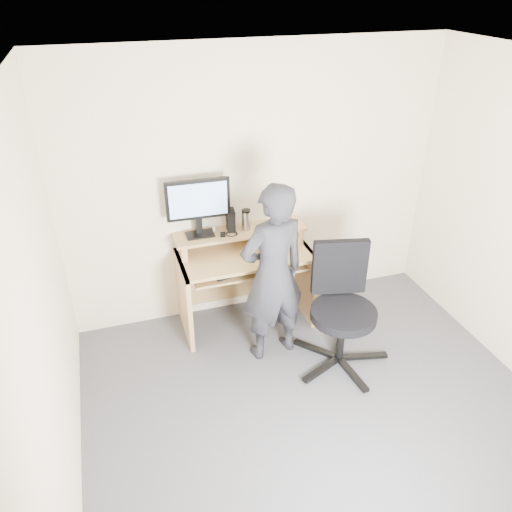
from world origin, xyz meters
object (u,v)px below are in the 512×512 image
desk (243,268)px  office_chair (342,303)px  monitor (198,203)px  person (273,275)px

desk → office_chair: 1.01m
monitor → person: bearing=-52.7°
office_chair → monitor: bearing=150.7°
desk → person: person is taller
office_chair → person: 0.62m
desk → office_chair: bearing=-52.5°
monitor → person: (0.46, -0.64, -0.43)m
desk → monitor: 0.78m
person → desk: bearing=-90.9°
desk → monitor: monitor is taller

